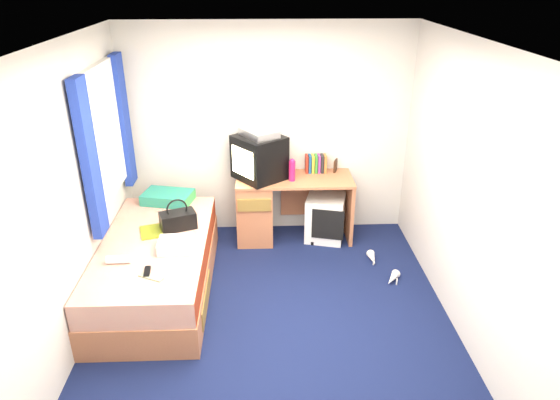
{
  "coord_description": "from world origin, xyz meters",
  "views": [
    {
      "loc": [
        -0.07,
        -3.71,
        2.87
      ],
      "look_at": [
        0.1,
        0.7,
        0.82
      ],
      "focal_mm": 32.0,
      "sensor_mm": 36.0,
      "label": 1
    }
  ],
  "objects_px": {
    "towel": "(176,245)",
    "pink_water_bottle": "(292,171)",
    "desk": "(270,206)",
    "bed": "(157,266)",
    "storage_cube": "(325,217)",
    "vcr": "(259,133)",
    "handbag": "(178,220)",
    "magazine": "(152,232)",
    "remote_control": "(147,272)",
    "pillow": "(168,197)",
    "crt_tv": "(259,158)",
    "picture_frame": "(335,166)",
    "aerosol_can": "(286,167)",
    "white_heels": "(382,268)",
    "water_bottle": "(118,259)",
    "colour_swatch_fan": "(151,277)"
  },
  "relations": [
    {
      "from": "pink_water_bottle",
      "to": "pillow",
      "type": "bearing_deg",
      "value": -177.56
    },
    {
      "from": "storage_cube",
      "to": "magazine",
      "type": "distance_m",
      "value": 1.99
    },
    {
      "from": "aerosol_can",
      "to": "handbag",
      "type": "bearing_deg",
      "value": -142.89
    },
    {
      "from": "pillow",
      "to": "towel",
      "type": "relative_size",
      "value": 1.71
    },
    {
      "from": "bed",
      "to": "pillow",
      "type": "bearing_deg",
      "value": 90.44
    },
    {
      "from": "handbag",
      "to": "colour_swatch_fan",
      "type": "bearing_deg",
      "value": -117.82
    },
    {
      "from": "bed",
      "to": "aerosol_can",
      "type": "distance_m",
      "value": 1.8
    },
    {
      "from": "bed",
      "to": "pillow",
      "type": "distance_m",
      "value": 0.93
    },
    {
      "from": "desk",
      "to": "aerosol_can",
      "type": "xyz_separation_m",
      "value": [
        0.19,
        0.08,
        0.44
      ]
    },
    {
      "from": "magazine",
      "to": "desk",
      "type": "bearing_deg",
      "value": 35.51
    },
    {
      "from": "handbag",
      "to": "pink_water_bottle",
      "type": "bearing_deg",
      "value": 8.89
    },
    {
      "from": "desk",
      "to": "picture_frame",
      "type": "height_order",
      "value": "picture_frame"
    },
    {
      "from": "picture_frame",
      "to": "magazine",
      "type": "distance_m",
      "value": 2.19
    },
    {
      "from": "desk",
      "to": "pink_water_bottle",
      "type": "distance_m",
      "value": 0.52
    },
    {
      "from": "towel",
      "to": "pink_water_bottle",
      "type": "bearing_deg",
      "value": 44.19
    },
    {
      "from": "picture_frame",
      "to": "handbag",
      "type": "xyz_separation_m",
      "value": [
        -1.68,
        -0.92,
        -0.19
      ]
    },
    {
      "from": "aerosol_can",
      "to": "white_heels",
      "type": "xyz_separation_m",
      "value": [
        0.96,
        -0.87,
        -0.8
      ]
    },
    {
      "from": "vcr",
      "to": "picture_frame",
      "type": "relative_size",
      "value": 2.86
    },
    {
      "from": "towel",
      "to": "white_heels",
      "type": "height_order",
      "value": "towel"
    },
    {
      "from": "magazine",
      "to": "remote_control",
      "type": "relative_size",
      "value": 1.75
    },
    {
      "from": "desk",
      "to": "towel",
      "type": "height_order",
      "value": "desk"
    },
    {
      "from": "magazine",
      "to": "remote_control",
      "type": "distance_m",
      "value": 0.72
    },
    {
      "from": "pillow",
      "to": "storage_cube",
      "type": "bearing_deg",
      "value": 3.32
    },
    {
      "from": "storage_cube",
      "to": "aerosol_can",
      "type": "xyz_separation_m",
      "value": [
        -0.45,
        0.12,
        0.58
      ]
    },
    {
      "from": "remote_control",
      "to": "handbag",
      "type": "bearing_deg",
      "value": 73.02
    },
    {
      "from": "bed",
      "to": "crt_tv",
      "type": "xyz_separation_m",
      "value": [
        1.0,
        1.01,
        0.72
      ]
    },
    {
      "from": "bed",
      "to": "water_bottle",
      "type": "height_order",
      "value": "water_bottle"
    },
    {
      "from": "crt_tv",
      "to": "white_heels",
      "type": "xyz_separation_m",
      "value": [
        1.26,
        -0.79,
        -0.95
      ]
    },
    {
      "from": "pillow",
      "to": "pink_water_bottle",
      "type": "height_order",
      "value": "pink_water_bottle"
    },
    {
      "from": "bed",
      "to": "storage_cube",
      "type": "height_order",
      "value": "bed"
    },
    {
      "from": "white_heels",
      "to": "pink_water_bottle",
      "type": "bearing_deg",
      "value": 142.06
    },
    {
      "from": "bed",
      "to": "storage_cube",
      "type": "relative_size",
      "value": 3.82
    },
    {
      "from": "remote_control",
      "to": "pillow",
      "type": "bearing_deg",
      "value": 85.77
    },
    {
      "from": "bed",
      "to": "pillow",
      "type": "xyz_separation_m",
      "value": [
        -0.01,
        0.87,
        0.33
      ]
    },
    {
      "from": "crt_tv",
      "to": "magazine",
      "type": "distance_m",
      "value": 1.42
    },
    {
      "from": "bed",
      "to": "white_heels",
      "type": "relative_size",
      "value": 3.26
    },
    {
      "from": "towel",
      "to": "remote_control",
      "type": "height_order",
      "value": "towel"
    },
    {
      "from": "bed",
      "to": "aerosol_can",
      "type": "relative_size",
      "value": 10.61
    },
    {
      "from": "aerosol_can",
      "to": "colour_swatch_fan",
      "type": "distance_m",
      "value": 2.12
    },
    {
      "from": "vcr",
      "to": "handbag",
      "type": "distance_m",
      "value": 1.28
    },
    {
      "from": "white_heels",
      "to": "handbag",
      "type": "bearing_deg",
      "value": 179.03
    },
    {
      "from": "picture_frame",
      "to": "magazine",
      "type": "xyz_separation_m",
      "value": [
        -1.93,
        -1.0,
        -0.27
      ]
    },
    {
      "from": "crt_tv",
      "to": "vcr",
      "type": "distance_m",
      "value": 0.28
    },
    {
      "from": "pink_water_bottle",
      "to": "white_heels",
      "type": "distance_m",
      "value": 1.41
    },
    {
      "from": "picture_frame",
      "to": "aerosol_can",
      "type": "relative_size",
      "value": 0.74
    },
    {
      "from": "storage_cube",
      "to": "pink_water_bottle",
      "type": "xyz_separation_m",
      "value": [
        -0.39,
        -0.04,
        0.6
      ]
    },
    {
      "from": "picture_frame",
      "to": "pink_water_bottle",
      "type": "relative_size",
      "value": 0.62
    },
    {
      "from": "magazine",
      "to": "white_heels",
      "type": "height_order",
      "value": "magazine"
    },
    {
      "from": "handbag",
      "to": "towel",
      "type": "xyz_separation_m",
      "value": [
        0.04,
        -0.42,
        -0.04
      ]
    },
    {
      "from": "crt_tv",
      "to": "white_heels",
      "type": "relative_size",
      "value": 1.07
    }
  ]
}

